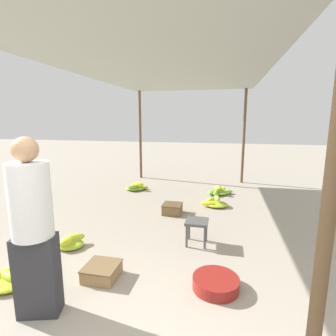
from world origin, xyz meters
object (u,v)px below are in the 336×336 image
object	(u,v)px
banana_pile_left_2	(136,187)
crate_near	(172,209)
vendor_foreground	(33,227)
banana_pile_right_1	(219,191)
banana_pile_right_0	(215,203)
stool	(197,225)
crate_mid	(102,271)
banana_pile_left_1	(71,243)
basin_black	(216,283)
banana_pile_left_0	(12,277)

from	to	relation	value
banana_pile_left_2	crate_near	world-z (taller)	banana_pile_left_2
vendor_foreground	banana_pile_right_1	distance (m)	4.98
banana_pile_right_0	banana_pile_left_2	bearing A→B (deg)	156.62
banana_pile_left_2	vendor_foreground	bearing A→B (deg)	-82.67
vendor_foreground	crate_near	world-z (taller)	vendor_foreground
stool	crate_mid	distance (m)	1.54
vendor_foreground	banana_pile_left_1	world-z (taller)	vendor_foreground
banana_pile_right_0	crate_mid	world-z (taller)	banana_pile_right_0
banana_pile_left_2	crate_near	distance (m)	2.05
basin_black	banana_pile_right_1	world-z (taller)	banana_pile_right_1
stool	banana_pile_right_0	world-z (taller)	stool
banana_pile_left_0	crate_near	size ratio (longest dim) A/B	1.72
banana_pile_left_0	stool	bearing A→B (deg)	35.01
banana_pile_right_0	crate_near	world-z (taller)	banana_pile_right_0
stool	banana_pile_left_1	xyz separation A→B (m)	(-1.84, -0.51, -0.24)
stool	basin_black	bearing A→B (deg)	-72.38
banana_pile_right_0	crate_mid	distance (m)	3.23
crate_near	stool	bearing A→B (deg)	-62.82
banana_pile_left_1	crate_mid	world-z (taller)	banana_pile_left_1
banana_pile_left_2	banana_pile_right_1	distance (m)	2.21
banana_pile_left_0	banana_pile_left_1	distance (m)	0.94
basin_black	banana_pile_left_0	xyz separation A→B (m)	(-2.37, -0.39, -0.00)
banana_pile_left_2	banana_pile_right_0	xyz separation A→B (m)	(2.15, -0.93, -0.00)
banana_pile_right_0	vendor_foreground	bearing A→B (deg)	-113.11
banana_pile_left_2	banana_pile_left_1	bearing A→B (deg)	-88.16
basin_black	crate_near	size ratio (longest dim) A/B	1.38
banana_pile_left_1	crate_near	world-z (taller)	crate_near
banana_pile_left_2	banana_pile_right_0	distance (m)	2.34
basin_black	banana_pile_left_0	world-z (taller)	banana_pile_left_0
banana_pile_right_1	vendor_foreground	bearing A→B (deg)	-109.33
vendor_foreground	stool	xyz separation A→B (m)	(1.36, 1.79, -0.60)
basin_black	banana_pile_right_1	size ratio (longest dim) A/B	0.78
basin_black	banana_pile_right_1	distance (m)	3.88
vendor_foreground	banana_pile_left_0	bearing A→B (deg)	151.81
stool	banana_pile_right_1	world-z (taller)	stool
banana_pile_left_0	banana_pile_right_0	bearing A→B (deg)	55.74
crate_mid	banana_pile_left_0	bearing A→B (deg)	-163.30
basin_black	crate_mid	xyz separation A→B (m)	(-1.36, -0.08, 0.02)
banana_pile_left_2	banana_pile_right_1	world-z (taller)	banana_pile_right_1
basin_black	banana_pile_right_0	bearing A→B (deg)	92.57
basin_black	banana_pile_left_0	distance (m)	2.40
vendor_foreground	crate_mid	bearing A→B (deg)	63.79
banana_pile_right_0	banana_pile_left_0	bearing A→B (deg)	-124.26
stool	banana_pile_left_0	world-z (taller)	stool
basin_black	banana_pile_left_2	distance (m)	4.46
crate_near	crate_mid	distance (m)	2.38
stool	banana_pile_right_1	xyz separation A→B (m)	(0.27, 2.83, -0.23)
stool	banana_pile_left_0	size ratio (longest dim) A/B	0.58
banana_pile_left_0	banana_pile_left_1	xyz separation A→B (m)	(0.20, 0.91, 0.01)
banana_pile_left_1	vendor_foreground	bearing A→B (deg)	-69.31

